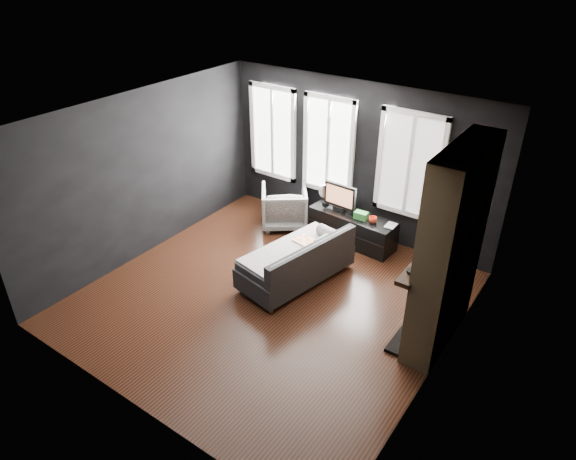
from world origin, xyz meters
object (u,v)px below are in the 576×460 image
Objects in this scene: mug at (373,219)px; book at (387,219)px; media_console at (352,228)px; armchair at (284,205)px; sofa at (296,258)px; mantel_vase at (443,231)px; monitor at (340,196)px.

book is at bearing 17.53° from mug.
armchair is at bearing -167.89° from media_console.
sofa is 2.21× the size of armchair.
sofa is 8.23× the size of book.
monitor is at bearing 153.28° from mantel_vase.
mug is at bearing 147.15° from armchair.
sofa is 1.71m from book.
sofa is 1.76m from armchair.
media_console is at bearing 95.44° from sofa.
book is (0.77, 1.51, 0.25)m from sofa.
monitor is (-0.29, 0.03, 0.54)m from media_console.
mug is 0.23m from book.
media_console is 0.61m from monitor.
book is 1.11× the size of mantel_vase.
mantel_vase is (2.01, 0.45, 0.93)m from sofa.
mug is at bearing 80.50° from sofa.
book reaches higher than mug.
media_console is 0.72m from book.
armchair is 4.11× the size of mantel_vase.
mantel_vase reaches higher than armchair.
mantel_vase reaches higher than sofa.
mug is (0.68, -0.08, -0.21)m from monitor.
book is at bearing 139.44° from mantel_vase.
mug is (1.71, 0.12, 0.19)m from armchair.
book is (0.22, 0.07, 0.04)m from mug.
monitor is 2.45m from mantel_vase.
media_console is at bearing 150.80° from armchair.
monitor reaches higher than mug.
armchair is 1.34× the size of monitor.
armchair reaches higher than sofa.
monitor is at bearing 154.28° from armchair.
armchair is 1.34m from media_console.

